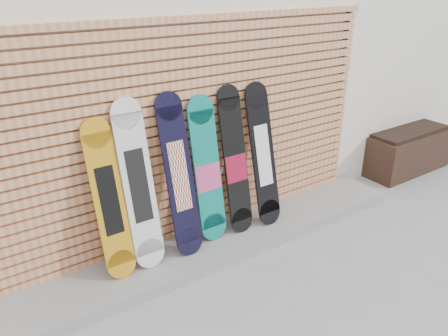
{
  "coord_description": "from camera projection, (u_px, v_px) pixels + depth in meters",
  "views": [
    {
      "loc": [
        -2.21,
        -2.54,
        2.63
      ],
      "look_at": [
        0.01,
        0.75,
        0.85
      ],
      "focal_mm": 35.0,
      "sensor_mm": 36.0,
      "label": 1
    }
  ],
  "objects": [
    {
      "name": "snowboard_4",
      "position": [
        235.0,
        162.0,
        4.44
      ],
      "size": [
        0.26,
        0.34,
        1.52
      ],
      "color": "black",
      "rests_on": "concrete_step"
    },
    {
      "name": "building",
      "position": [
        145.0,
        36.0,
        6.29
      ],
      "size": [
        12.0,
        5.0,
        3.6
      ],
      "primitive_type": "cube",
      "color": "silver",
      "rests_on": "ground"
    },
    {
      "name": "concrete_step",
      "position": [
        215.0,
        243.0,
        4.54
      ],
      "size": [
        4.6,
        0.7,
        0.12
      ],
      "primitive_type": "cube",
      "color": "gray",
      "rests_on": "ground"
    },
    {
      "name": "snowboard_0",
      "position": [
        109.0,
        201.0,
        3.77
      ],
      "size": [
        0.27,
        0.35,
        1.43
      ],
      "color": "#C98B15",
      "rests_on": "concrete_step"
    },
    {
      "name": "snowboard_5",
      "position": [
        263.0,
        155.0,
        4.6
      ],
      "size": [
        0.28,
        0.39,
        1.51
      ],
      "color": "black",
      "rests_on": "concrete_step"
    },
    {
      "name": "ground",
      "position": [
        267.0,
        277.0,
        4.13
      ],
      "size": [
        80.0,
        80.0,
        0.0
      ],
      "primitive_type": "plane",
      "color": "gray",
      "rests_on": "ground"
    },
    {
      "name": "planter_box",
      "position": [
        406.0,
        150.0,
        6.26
      ],
      "size": [
        1.37,
        0.57,
        0.62
      ],
      "color": "black",
      "rests_on": "ground"
    },
    {
      "name": "snowboard_1",
      "position": [
        139.0,
        186.0,
        3.88
      ],
      "size": [
        0.28,
        0.35,
        1.56
      ],
      "color": "silver",
      "rests_on": "concrete_step"
    },
    {
      "name": "slat_wall",
      "position": [
        198.0,
        131.0,
        4.29
      ],
      "size": [
        4.26,
        0.08,
        2.29
      ],
      "color": "tan",
      "rests_on": "ground"
    },
    {
      "name": "snowboard_2",
      "position": [
        179.0,
        176.0,
        4.08
      ],
      "size": [
        0.27,
        0.39,
        1.55
      ],
      "color": "black",
      "rests_on": "concrete_step"
    },
    {
      "name": "snowboard_3",
      "position": [
        207.0,
        171.0,
        4.3
      ],
      "size": [
        0.29,
        0.3,
        1.47
      ],
      "color": "#0C7B6F",
      "rests_on": "concrete_step"
    }
  ]
}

